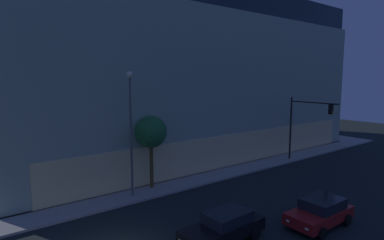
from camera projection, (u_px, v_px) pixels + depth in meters
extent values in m
cube|color=gray|center=(6.00, 141.00, 42.42)|extent=(80.00, 60.00, 0.15)
cube|color=#4C4C51|center=(167.00, 145.00, 39.85)|extent=(39.76, 24.48, 0.15)
cube|color=#FBE19C|center=(233.00, 149.00, 30.29)|extent=(35.43, 0.60, 3.02)
cube|color=#9DB099|center=(166.00, 87.00, 38.91)|extent=(39.36, 24.08, 14.56)
cube|color=#1E2C3A|center=(165.00, 16.00, 37.82)|extent=(38.57, 23.60, 2.53)
cylinder|color=black|center=(291.00, 128.00, 32.47)|extent=(0.18, 0.18, 6.43)
cylinder|color=black|center=(314.00, 103.00, 29.99)|extent=(0.40, 5.15, 0.12)
cube|color=black|center=(331.00, 109.00, 28.58)|extent=(0.34, 0.34, 0.90)
sphere|color=yellow|center=(332.00, 113.00, 28.46)|extent=(0.18, 0.18, 0.18)
cylinder|color=#595959|center=(131.00, 137.00, 21.82)|extent=(0.16, 0.16, 8.38)
sphere|color=#F9EFC6|center=(130.00, 75.00, 21.27)|extent=(0.44, 0.44, 0.44)
cylinder|color=brown|center=(151.00, 166.00, 23.82)|extent=(0.28, 0.28, 3.35)
sphere|color=#246733|center=(151.00, 132.00, 23.48)|extent=(2.41, 2.41, 2.41)
cube|color=black|center=(223.00, 230.00, 16.12)|extent=(4.76, 2.00, 0.67)
cube|color=black|center=(228.00, 217.00, 16.26)|extent=(2.45, 1.72, 0.57)
cube|color=#F9F4CC|center=(181.00, 240.00, 15.08)|extent=(0.13, 0.20, 0.12)
cylinder|color=black|center=(190.00, 238.00, 15.93)|extent=(0.67, 0.27, 0.66)
cylinder|color=black|center=(255.00, 234.00, 16.38)|extent=(0.67, 0.27, 0.66)
cylinder|color=black|center=(229.00, 222.00, 17.77)|extent=(0.67, 0.27, 0.66)
cube|color=maroon|center=(319.00, 215.00, 17.96)|extent=(4.22, 1.97, 0.63)
cube|color=black|center=(323.00, 203.00, 18.07)|extent=(2.33, 1.77, 0.58)
cube|color=#F9F4CC|center=(307.00, 229.00, 16.27)|extent=(0.12, 0.20, 0.12)
cube|color=#F9F4CC|center=(288.00, 221.00, 17.20)|extent=(0.12, 0.20, 0.12)
cylinder|color=black|center=(322.00, 233.00, 16.45)|extent=(0.66, 0.24, 0.66)
cylinder|color=black|center=(290.00, 220.00, 17.99)|extent=(0.66, 0.24, 0.66)
cylinder|color=black|center=(347.00, 220.00, 18.00)|extent=(0.66, 0.24, 0.66)
cylinder|color=black|center=(316.00, 209.00, 19.55)|extent=(0.66, 0.24, 0.66)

